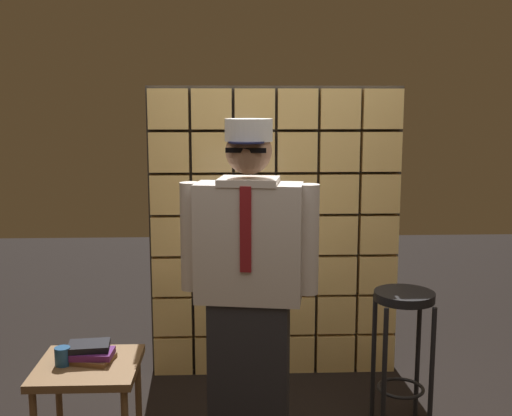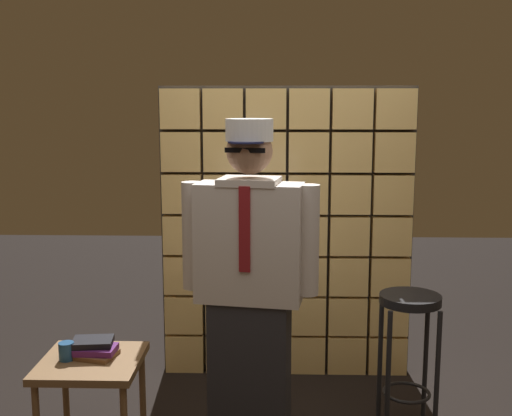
{
  "view_description": "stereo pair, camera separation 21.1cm",
  "coord_description": "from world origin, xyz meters",
  "px_view_note": "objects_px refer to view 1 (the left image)",
  "views": [
    {
      "loc": [
        -0.3,
        -2.85,
        1.87
      ],
      "look_at": [
        -0.18,
        0.27,
        1.36
      ],
      "focal_mm": 44.64,
      "sensor_mm": 36.0,
      "label": 1
    },
    {
      "loc": [
        -0.09,
        -2.86,
        1.87
      ],
      "look_at": [
        -0.18,
        0.27,
        1.36
      ],
      "focal_mm": 44.64,
      "sensor_mm": 36.0,
      "label": 2
    }
  ],
  "objects_px": {
    "side_table": "(88,377)",
    "book_stack": "(90,353)",
    "standing_person": "(249,287)",
    "coffee_mug": "(63,356)",
    "bar_stool": "(403,328)"
  },
  "relations": [
    {
      "from": "side_table",
      "to": "book_stack",
      "type": "height_order",
      "value": "book_stack"
    },
    {
      "from": "book_stack",
      "to": "bar_stool",
      "type": "bearing_deg",
      "value": 7.82
    },
    {
      "from": "book_stack",
      "to": "standing_person",
      "type": "bearing_deg",
      "value": -0.68
    },
    {
      "from": "standing_person",
      "to": "bar_stool",
      "type": "height_order",
      "value": "standing_person"
    },
    {
      "from": "book_stack",
      "to": "coffee_mug",
      "type": "bearing_deg",
      "value": -157.31
    },
    {
      "from": "book_stack",
      "to": "coffee_mug",
      "type": "height_order",
      "value": "coffee_mug"
    },
    {
      "from": "standing_person",
      "to": "coffee_mug",
      "type": "distance_m",
      "value": 1.02
    },
    {
      "from": "side_table",
      "to": "book_stack",
      "type": "relative_size",
      "value": 1.92
    },
    {
      "from": "side_table",
      "to": "book_stack",
      "type": "distance_m",
      "value": 0.12
    },
    {
      "from": "side_table",
      "to": "coffee_mug",
      "type": "height_order",
      "value": "coffee_mug"
    },
    {
      "from": "standing_person",
      "to": "side_table",
      "type": "xyz_separation_m",
      "value": [
        -0.84,
        -0.03,
        -0.47
      ]
    },
    {
      "from": "bar_stool",
      "to": "book_stack",
      "type": "xyz_separation_m",
      "value": [
        -1.71,
        -0.24,
        -0.03
      ]
    },
    {
      "from": "bar_stool",
      "to": "coffee_mug",
      "type": "bearing_deg",
      "value": -171.12
    },
    {
      "from": "standing_person",
      "to": "coffee_mug",
      "type": "height_order",
      "value": "standing_person"
    },
    {
      "from": "standing_person",
      "to": "side_table",
      "type": "relative_size",
      "value": 3.31
    }
  ]
}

